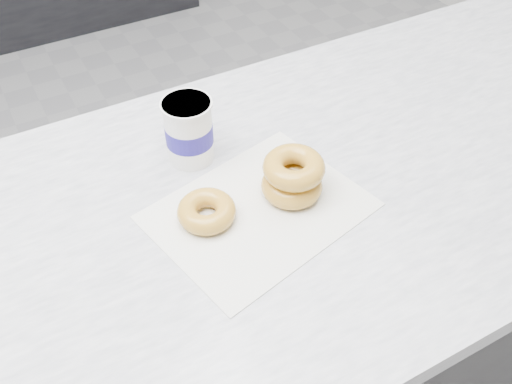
% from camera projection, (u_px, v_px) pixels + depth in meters
% --- Properties ---
extents(ground, '(5.00, 5.00, 0.00)m').
position_uv_depth(ground, '(88.00, 309.00, 1.87)').
color(ground, gray).
rests_on(ground, ground).
extents(wax_paper, '(0.39, 0.33, 0.00)m').
position_uv_depth(wax_paper, '(259.00, 211.00, 0.95)').
color(wax_paper, silver).
rests_on(wax_paper, counter).
extents(donut_single, '(0.10, 0.10, 0.03)m').
position_uv_depth(donut_single, '(207.00, 211.00, 0.93)').
color(donut_single, gold).
rests_on(donut_single, wax_paper).
extents(donut_stack, '(0.15, 0.15, 0.07)m').
position_uv_depth(donut_stack, '(293.00, 176.00, 0.96)').
color(donut_stack, gold).
rests_on(donut_stack, wax_paper).
extents(coffee_cup, '(0.10, 0.10, 0.12)m').
position_uv_depth(coffee_cup, '(189.00, 130.00, 1.01)').
color(coffee_cup, white).
rests_on(coffee_cup, counter).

